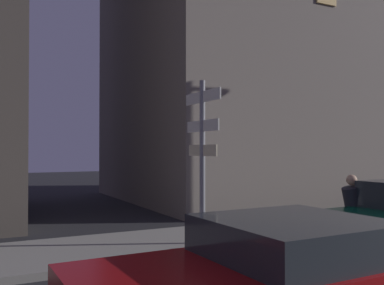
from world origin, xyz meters
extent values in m
cube|color=gray|center=(0.00, 6.93, 0.07)|extent=(40.00, 2.71, 0.14)
cylinder|color=gray|center=(-0.35, 6.32, 1.87)|extent=(0.12, 0.12, 3.46)
cube|color=white|center=(-0.35, 6.32, 3.25)|extent=(0.03, 1.51, 0.24)
cube|color=white|center=(-0.35, 6.32, 2.63)|extent=(0.03, 1.37, 0.24)
cube|color=beige|center=(-0.35, 6.32, 2.11)|extent=(0.03, 1.21, 0.24)
cube|color=#23282D|center=(-1.67, 1.86, 1.19)|extent=(1.76, 1.77, 0.40)
cylinder|color=black|center=(-0.67, 2.82, 0.32)|extent=(0.65, 0.24, 0.64)
cylinder|color=black|center=(1.35, 4.58, 0.32)|extent=(0.65, 0.25, 0.64)
sphere|color=#F9EFCC|center=(0.63, 3.03, 0.66)|extent=(0.16, 0.16, 0.16)
sphere|color=#F9EFCC|center=(0.58, 4.26, 0.66)|extent=(0.16, 0.16, 0.16)
torus|color=black|center=(1.58, 4.60, 0.36)|extent=(0.72, 0.10, 0.72)
torus|color=black|center=(2.68, 4.67, 0.36)|extent=(0.72, 0.10, 0.72)
cylinder|color=red|center=(2.13, 4.64, 0.61)|extent=(1.00, 0.11, 0.04)
cylinder|color=#26262D|center=(2.23, 4.64, 1.08)|extent=(0.47, 0.35, 0.61)
sphere|color=tan|center=(2.23, 4.64, 1.50)|extent=(0.22, 0.22, 0.22)
cylinder|color=black|center=(2.19, 4.55, 0.58)|extent=(0.35, 0.14, 0.55)
cylinder|color=black|center=(2.18, 4.73, 0.58)|extent=(0.35, 0.14, 0.55)
camera|label=1|loc=(-4.73, -1.75, 2.13)|focal=40.31mm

